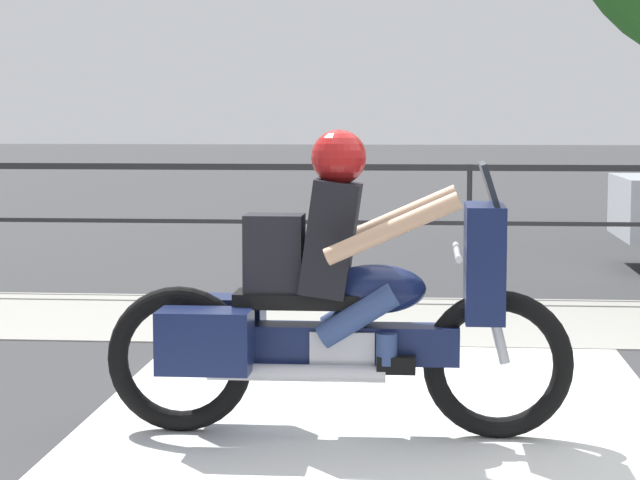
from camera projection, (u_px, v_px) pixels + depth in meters
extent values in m
plane|color=#38383A|center=(498.00, 422.00, 6.91)|extent=(120.00, 120.00, 0.00)
cube|color=#99968E|center=(474.00, 320.00, 10.28)|extent=(44.00, 2.40, 0.01)
cube|color=silver|center=(377.00, 428.00, 6.77)|extent=(3.27, 6.00, 0.01)
cube|color=#232326|center=(470.00, 168.00, 11.66)|extent=(36.00, 0.04, 0.06)
cube|color=#232326|center=(469.00, 223.00, 11.71)|extent=(36.00, 0.03, 0.04)
cylinder|color=#232326|center=(469.00, 230.00, 11.72)|extent=(0.05, 0.05, 1.23)
torus|color=black|center=(498.00, 364.00, 6.54)|extent=(0.79, 0.11, 0.79)
torus|color=black|center=(180.00, 359.00, 6.68)|extent=(0.79, 0.11, 0.79)
cube|color=#141E47|center=(337.00, 343.00, 6.60)|extent=(1.29, 0.22, 0.20)
cube|color=silver|center=(344.00, 353.00, 6.60)|extent=(0.34, 0.26, 0.26)
ellipsoid|color=#141E47|center=(376.00, 289.00, 6.56)|extent=(0.53, 0.30, 0.26)
cube|color=black|center=(305.00, 299.00, 6.59)|extent=(0.75, 0.28, 0.08)
cube|color=#141E47|center=(484.00, 262.00, 6.49)|extent=(0.20, 0.53, 0.60)
cube|color=#1E232B|center=(489.00, 185.00, 6.45)|extent=(0.10, 0.45, 0.24)
cylinder|color=silver|center=(457.00, 252.00, 6.50)|extent=(0.04, 0.70, 0.04)
cylinder|color=silver|center=(296.00, 373.00, 6.47)|extent=(0.93, 0.09, 0.09)
cube|color=#141E47|center=(205.00, 341.00, 6.42)|extent=(0.48, 0.28, 0.32)
cube|color=#141E47|center=(220.00, 325.00, 6.89)|extent=(0.48, 0.28, 0.32)
cylinder|color=silver|center=(493.00, 313.00, 6.52)|extent=(0.19, 0.06, 0.54)
cube|color=black|center=(331.00, 238.00, 6.55)|extent=(0.32, 0.36, 0.63)
sphere|color=tan|center=(339.00, 161.00, 6.50)|extent=(0.23, 0.23, 0.23)
sphere|color=#B21919|center=(339.00, 157.00, 6.50)|extent=(0.29, 0.29, 0.29)
cylinder|color=#33477A|center=(358.00, 316.00, 6.43)|extent=(0.44, 0.13, 0.34)
cylinder|color=#33477A|center=(387.00, 349.00, 6.43)|extent=(0.11, 0.11, 0.16)
cube|color=black|center=(396.00, 365.00, 6.44)|extent=(0.20, 0.10, 0.09)
cylinder|color=#33477A|center=(361.00, 307.00, 6.72)|extent=(0.44, 0.13, 0.34)
cylinder|color=#33477A|center=(388.00, 339.00, 6.73)|extent=(0.11, 0.11, 0.16)
cube|color=black|center=(398.00, 354.00, 6.73)|extent=(0.20, 0.10, 0.09)
cylinder|color=tan|center=(392.00, 229.00, 6.22)|extent=(0.70, 0.09, 0.38)
cylinder|color=tan|center=(395.00, 219.00, 6.81)|extent=(0.70, 0.09, 0.38)
cube|color=black|center=(274.00, 254.00, 6.58)|extent=(0.31, 0.24, 0.42)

